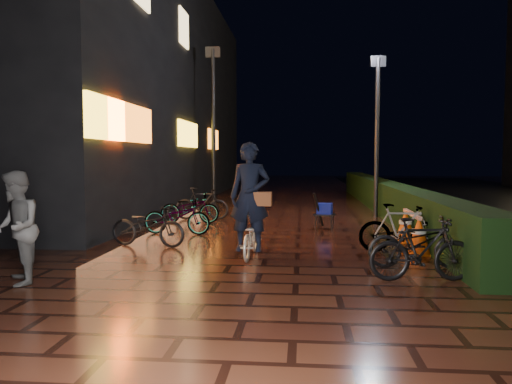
# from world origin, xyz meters

# --- Properties ---
(ground) EXTENTS (80.00, 80.00, 0.00)m
(ground) POSITION_xyz_m (0.00, 0.00, 0.00)
(ground) COLOR #381911
(ground) RESTS_ON ground
(hedge) EXTENTS (0.70, 20.00, 1.00)m
(hedge) POSITION_xyz_m (3.30, 8.00, 0.50)
(hedge) COLOR black
(hedge) RESTS_ON ground
(bystander_person) EXTENTS (0.92, 0.98, 1.61)m
(bystander_person) POSITION_xyz_m (-3.34, -2.08, 0.80)
(bystander_person) COLOR #5B5B5E
(bystander_person) RESTS_ON ground
(storefront_block) EXTENTS (12.09, 22.00, 9.00)m
(storefront_block) POSITION_xyz_m (-9.50, 11.50, 4.50)
(storefront_block) COLOR black
(storefront_block) RESTS_ON ground
(lamp_post_hedge) EXTENTS (0.45, 0.14, 4.74)m
(lamp_post_hedge) POSITION_xyz_m (2.81, 6.39, 2.61)
(lamp_post_hedge) COLOR black
(lamp_post_hedge) RESTS_ON ground
(lamp_post_sf) EXTENTS (0.55, 0.16, 5.82)m
(lamp_post_sf) POSITION_xyz_m (-2.66, 9.68, 3.20)
(lamp_post_sf) COLOR black
(lamp_post_sf) RESTS_ON ground
(cyclist) EXTENTS (0.76, 1.46, 2.06)m
(cyclist) POSITION_xyz_m (-0.28, 0.10, 0.76)
(cyclist) COLOR silver
(cyclist) RESTS_ON ground
(traffic_barrier) EXTENTS (0.48, 1.77, 0.71)m
(traffic_barrier) POSITION_xyz_m (2.79, 1.34, 0.35)
(traffic_barrier) COLOR #FF540D
(traffic_barrier) RESTS_ON ground
(cart_assembly) EXTENTS (0.59, 0.50, 0.92)m
(cart_assembly) POSITION_xyz_m (1.18, 3.86, 0.47)
(cart_assembly) COLOR black
(cart_assembly) RESTS_ON ground
(parked_bikes_storefront) EXTENTS (1.82, 4.94, 0.92)m
(parked_bikes_storefront) POSITION_xyz_m (-2.33, 3.30, 0.43)
(parked_bikes_storefront) COLOR black
(parked_bikes_storefront) RESTS_ON ground
(parked_bikes_hedge) EXTENTS (1.71, 2.72, 0.92)m
(parked_bikes_hedge) POSITION_xyz_m (2.44, -0.35, 0.44)
(parked_bikes_hedge) COLOR black
(parked_bikes_hedge) RESTS_ON ground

